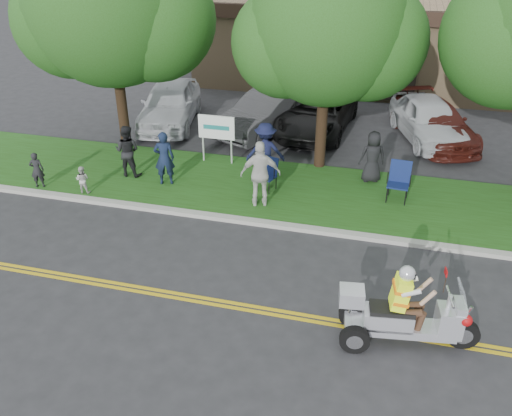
% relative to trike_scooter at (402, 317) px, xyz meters
% --- Properties ---
extents(ground, '(120.00, 120.00, 0.00)m').
position_rel_trike_scooter_xyz_m(ground, '(-3.36, 0.74, -0.64)').
color(ground, '#28282B').
rests_on(ground, ground).
extents(centerline_near, '(60.00, 0.10, 0.01)m').
position_rel_trike_scooter_xyz_m(centerline_near, '(-3.36, 0.16, -0.64)').
color(centerline_near, gold).
rests_on(centerline_near, ground).
extents(centerline_far, '(60.00, 0.10, 0.01)m').
position_rel_trike_scooter_xyz_m(centerline_far, '(-3.36, 0.32, -0.64)').
color(centerline_far, gold).
rests_on(centerline_far, ground).
extents(curb, '(60.00, 0.25, 0.12)m').
position_rel_trike_scooter_xyz_m(curb, '(-3.36, 3.79, -0.58)').
color(curb, '#A8A89E').
rests_on(curb, ground).
extents(grass_verge, '(60.00, 4.00, 0.10)m').
position_rel_trike_scooter_xyz_m(grass_verge, '(-3.36, 5.94, -0.59)').
color(grass_verge, '#204712').
rests_on(grass_verge, ground).
extents(commercial_building, '(18.00, 8.20, 4.00)m').
position_rel_trike_scooter_xyz_m(commercial_building, '(-1.36, 19.72, 1.37)').
color(commercial_building, '#9E7F5B').
rests_on(commercial_building, ground).
extents(tree_left, '(6.62, 5.40, 7.78)m').
position_rel_trike_scooter_xyz_m(tree_left, '(-9.80, 7.77, 4.21)').
color(tree_left, '#332114').
rests_on(tree_left, ground).
extents(tree_mid, '(5.88, 4.80, 7.05)m').
position_rel_trike_scooter_xyz_m(tree_mid, '(-2.81, 7.97, 3.79)').
color(tree_mid, '#332114').
rests_on(tree_mid, ground).
extents(business_sign, '(1.25, 0.06, 1.75)m').
position_rel_trike_scooter_xyz_m(business_sign, '(-6.26, 7.34, 0.61)').
color(business_sign, silver).
rests_on(business_sign, ground).
extents(trike_scooter, '(2.81, 1.04, 1.84)m').
position_rel_trike_scooter_xyz_m(trike_scooter, '(0.00, 0.00, 0.00)').
color(trike_scooter, black).
rests_on(trike_scooter, ground).
extents(lawn_chair_a, '(0.67, 0.68, 1.01)m').
position_rel_trike_scooter_xyz_m(lawn_chair_a, '(-4.12, 5.82, 0.03)').
color(lawn_chair_a, black).
rests_on(lawn_chair_a, grass_verge).
extents(lawn_chair_b, '(0.66, 0.68, 1.17)m').
position_rel_trike_scooter_xyz_m(lawn_chair_b, '(-0.25, 6.16, 0.12)').
color(lawn_chair_b, black).
rests_on(lawn_chair_b, grass_verge).
extents(spectator_adult_left, '(0.73, 0.60, 1.71)m').
position_rel_trike_scooter_xyz_m(spectator_adult_left, '(-7.31, 5.36, 0.32)').
color(spectator_adult_left, '#141F39').
rests_on(spectator_adult_left, grass_verge).
extents(spectator_adult_mid, '(0.82, 0.64, 1.68)m').
position_rel_trike_scooter_xyz_m(spectator_adult_mid, '(-8.69, 5.63, 0.30)').
color(spectator_adult_mid, black).
rests_on(spectator_adult_mid, grass_verge).
extents(spectator_adult_right, '(1.24, 0.79, 1.96)m').
position_rel_trike_scooter_xyz_m(spectator_adult_right, '(-4.09, 4.75, 0.44)').
color(spectator_adult_right, silver).
rests_on(spectator_adult_right, grass_verge).
extents(spectator_chair_a, '(1.33, 0.95, 1.86)m').
position_rel_trike_scooter_xyz_m(spectator_chair_a, '(-4.38, 6.48, 0.39)').
color(spectator_chair_a, '#131737').
rests_on(spectator_chair_a, grass_verge).
extents(spectator_chair_b, '(0.92, 0.74, 1.64)m').
position_rel_trike_scooter_xyz_m(spectator_chair_b, '(-1.11, 7.17, 0.28)').
color(spectator_chair_b, black).
rests_on(spectator_chair_b, grass_verge).
extents(child_left, '(0.49, 0.41, 1.14)m').
position_rel_trike_scooter_xyz_m(child_left, '(-11.02, 4.14, 0.03)').
color(child_left, black).
rests_on(child_left, grass_verge).
extents(child_right, '(0.45, 0.37, 0.85)m').
position_rel_trike_scooter_xyz_m(child_right, '(-9.49, 4.14, -0.11)').
color(child_right, beige).
rests_on(child_right, grass_verge).
extents(parked_car_far_left, '(2.98, 5.32, 1.71)m').
position_rel_trike_scooter_xyz_m(parked_car_far_left, '(-9.37, 10.72, 0.21)').
color(parked_car_far_left, silver).
rests_on(parked_car_far_left, ground).
extents(parked_car_left, '(3.39, 5.08, 1.58)m').
position_rel_trike_scooter_xyz_m(parked_car_left, '(-5.36, 10.81, 0.15)').
color(parked_car_left, '#323134').
rests_on(parked_car_left, ground).
extents(parked_car_mid, '(2.86, 5.50, 1.48)m').
position_rel_trike_scooter_xyz_m(parked_car_mid, '(-3.52, 11.45, 0.10)').
color(parked_car_mid, black).
rests_on(parked_car_mid, ground).
extents(parked_car_right, '(3.74, 5.31, 1.43)m').
position_rel_trike_scooter_xyz_m(parked_car_right, '(0.86, 11.54, 0.07)').
color(parked_car_right, '#44160F').
rests_on(parked_car_right, ground).
extents(parked_car_far_right, '(3.31, 5.07, 1.61)m').
position_rel_trike_scooter_xyz_m(parked_car_far_right, '(0.64, 11.59, 0.16)').
color(parked_car_far_right, silver).
rests_on(parked_car_far_right, ground).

